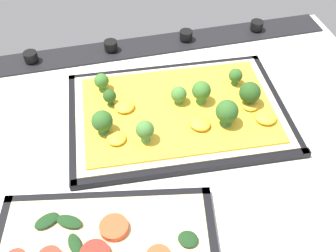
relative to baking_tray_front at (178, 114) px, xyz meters
The scene contains 4 objects.
ground_plane 9.72cm from the baking_tray_front, 86.16° to the left, with size 82.18×70.37×3.00cm, color silver.
stove_control_panel 22.18cm from the baking_tray_front, 88.35° to the right, with size 78.89×7.00×2.60cm.
baking_tray_front is the anchor object (origin of this frame).
broccoli_pizza 1.57cm from the baking_tray_front, 122.88° to the left, with size 37.50×26.67×6.16cm.
Camera 1 is at (13.41, 40.72, 51.31)cm, focal length 43.46 mm.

